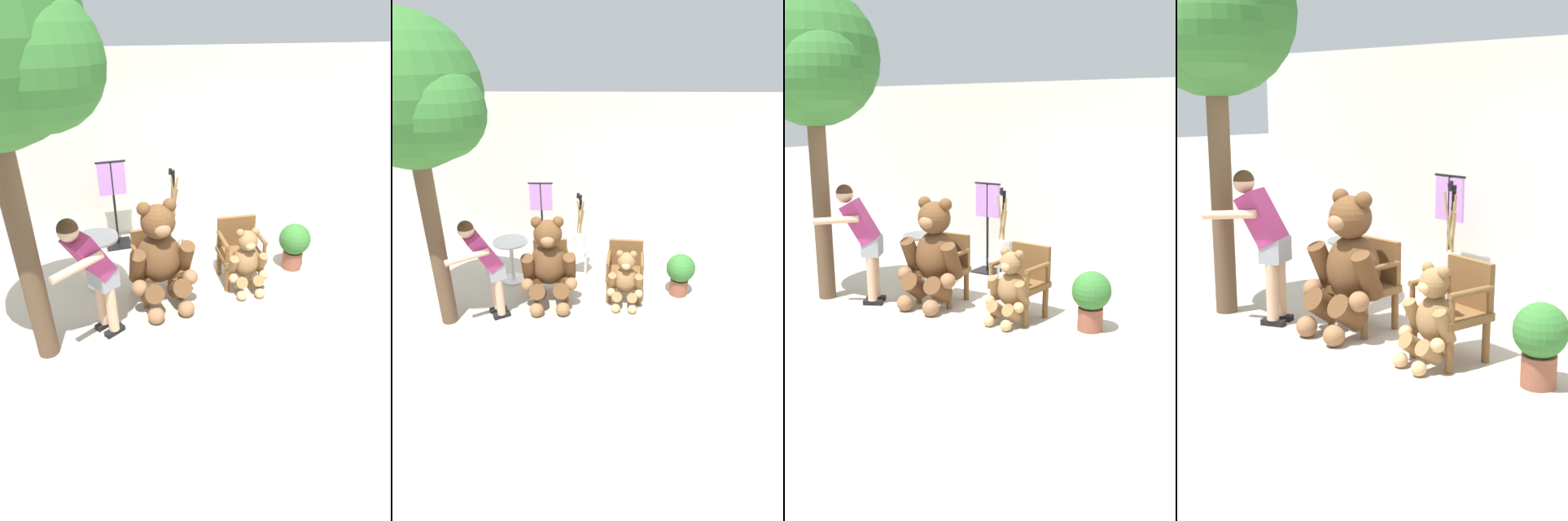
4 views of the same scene
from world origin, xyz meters
TOP-DOWN VIEW (x-y plane):
  - ground_plane at (0.00, 0.00)m, footprint 60.00×60.00m
  - back_wall at (0.00, 2.40)m, footprint 10.00×0.16m
  - wooden_chair_left at (-0.57, 0.46)m, footprint 0.59×0.56m
  - wooden_chair_right at (0.57, 0.46)m, footprint 0.61×0.57m
  - teddy_bear_large at (-0.56, 0.21)m, footprint 0.82×0.80m
  - teddy_bear_small at (0.56, 0.17)m, footprint 0.53×0.52m
  - person_visitor at (-1.38, -0.19)m, footprint 0.67×0.72m
  - white_stool at (-0.15, 1.15)m, footprint 0.34×0.34m
  - brush_bucket at (-0.15, 1.16)m, footprint 0.22×0.22m
  - round_side_table at (-1.25, 0.87)m, footprint 0.56×0.56m
  - potted_plant at (1.43, 0.49)m, footprint 0.44×0.44m
  - clothing_display_stand at (-0.87, 1.94)m, footprint 0.44×0.40m

SIDE VIEW (x-z plane):
  - ground_plane at x=0.00m, z-range 0.00..0.00m
  - white_stool at x=-0.15m, z-range 0.13..0.59m
  - potted_plant at x=1.43m, z-range 0.06..0.74m
  - teddy_bear_small at x=0.56m, z-range -0.01..0.87m
  - round_side_table at x=-1.25m, z-range 0.09..0.81m
  - wooden_chair_left at x=-0.57m, z-range 0.03..0.89m
  - wooden_chair_right at x=0.57m, z-range 0.03..0.89m
  - brush_bucket at x=-0.15m, z-range 0.19..1.15m
  - teddy_bear_large at x=-0.56m, z-range -0.01..1.36m
  - clothing_display_stand at x=-0.87m, z-range 0.04..1.40m
  - person_visitor at x=-1.38m, z-range 0.15..1.67m
  - back_wall at x=0.00m, z-range 0.00..2.80m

